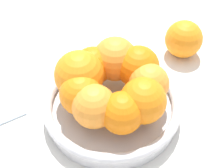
% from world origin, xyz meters
% --- Properties ---
extents(ground_plane, '(4.00, 4.00, 0.00)m').
position_xyz_m(ground_plane, '(0.00, 0.00, 0.00)').
color(ground_plane, silver).
extents(fruit_bowl, '(0.24, 0.24, 0.04)m').
position_xyz_m(fruit_bowl, '(0.00, 0.00, 0.02)').
color(fruit_bowl, silver).
rests_on(fruit_bowl, ground_plane).
extents(orange_pile, '(0.18, 0.19, 0.08)m').
position_xyz_m(orange_pile, '(0.00, 0.00, 0.08)').
color(orange_pile, orange).
rests_on(orange_pile, fruit_bowl).
extents(stray_orange, '(0.08, 0.08, 0.08)m').
position_xyz_m(stray_orange, '(0.22, 0.05, 0.04)').
color(stray_orange, orange).
rests_on(stray_orange, ground_plane).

